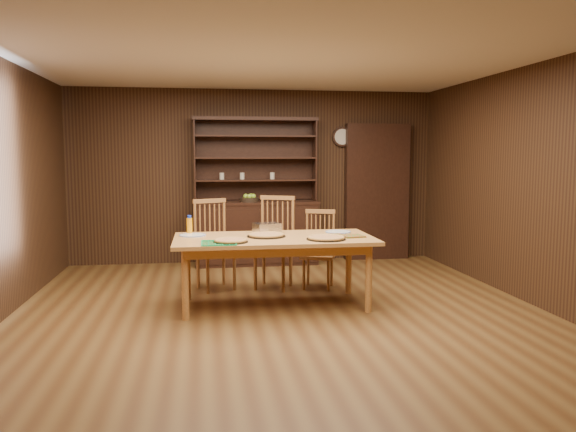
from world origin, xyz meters
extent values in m
plane|color=brown|center=(0.00, 0.00, 0.00)|extent=(6.00, 6.00, 0.00)
plane|color=silver|center=(0.00, 0.00, 2.60)|extent=(6.00, 6.00, 0.00)
plane|color=#3B2412|center=(0.00, 3.00, 1.30)|extent=(5.50, 0.00, 5.50)
plane|color=#3B2412|center=(0.00, -3.00, 1.30)|extent=(5.50, 0.00, 5.50)
plane|color=#3B2412|center=(2.75, 0.00, 1.30)|extent=(0.00, 6.00, 6.00)
cube|color=black|center=(0.00, 2.74, 0.45)|extent=(1.80, 0.50, 0.90)
cube|color=black|center=(0.00, 2.74, 0.92)|extent=(1.84, 0.52, 0.04)
cube|color=black|center=(0.00, 2.97, 1.55)|extent=(1.80, 0.02, 1.20)
cube|color=black|center=(-0.89, 2.82, 1.55)|extent=(0.02, 0.32, 1.20)
cube|color=black|center=(0.89, 2.82, 1.55)|extent=(0.02, 0.32, 1.20)
cube|color=black|center=(0.00, 2.82, 2.15)|extent=(1.84, 0.34, 0.05)
cylinder|color=#B6AE9A|center=(-0.50, 2.82, 1.31)|extent=(0.07, 0.07, 0.10)
cylinder|color=#B6AE9A|center=(-0.20, 2.82, 1.31)|extent=(0.07, 0.07, 0.10)
cube|color=black|center=(1.90, 2.90, 1.05)|extent=(1.00, 0.18, 2.10)
cylinder|color=black|center=(1.35, 2.96, 1.90)|extent=(0.30, 0.04, 0.30)
cylinder|color=beige|center=(1.35, 2.94, 1.90)|extent=(0.24, 0.01, 0.24)
cube|color=#CD8547|center=(-0.04, 0.37, 0.73)|extent=(2.12, 1.06, 0.04)
cylinder|color=#CD8547|center=(-0.97, -0.03, 0.35)|extent=(0.07, 0.07, 0.71)
cylinder|color=#CD8547|center=(-0.97, 0.78, 0.35)|extent=(0.07, 0.07, 0.71)
cylinder|color=#CD8547|center=(0.90, -0.03, 0.35)|extent=(0.07, 0.07, 0.71)
cylinder|color=#CD8547|center=(0.90, 0.78, 0.35)|extent=(0.07, 0.07, 0.71)
cube|color=#9E5E36|center=(-0.64, 1.22, 0.46)|extent=(0.57, 0.56, 0.04)
cylinder|color=#9E5E36|center=(-0.74, 1.01, 0.22)|extent=(0.04, 0.04, 0.44)
cylinder|color=#9E5E36|center=(-0.85, 1.31, 0.22)|extent=(0.04, 0.04, 0.44)
cylinder|color=#9E5E36|center=(-0.42, 1.13, 0.22)|extent=(0.04, 0.04, 0.44)
cylinder|color=#9E5E36|center=(-0.54, 1.43, 0.22)|extent=(0.04, 0.04, 0.44)
cube|color=#9E5E36|center=(-0.70, 1.39, 1.06)|extent=(0.41, 0.19, 0.05)
cube|color=#9E5E36|center=(0.06, 1.17, 0.47)|extent=(0.60, 0.59, 0.04)
cylinder|color=#9E5E36|center=(-0.17, 1.10, 0.23)|extent=(0.04, 0.04, 0.45)
cylinder|color=#9E5E36|center=(-0.04, 1.40, 0.23)|extent=(0.04, 0.04, 0.45)
cylinder|color=#9E5E36|center=(0.15, 0.95, 0.23)|extent=(0.04, 0.04, 0.45)
cylinder|color=#9E5E36|center=(0.28, 1.25, 0.23)|extent=(0.04, 0.04, 0.45)
cube|color=#9E5E36|center=(0.13, 1.34, 1.10)|extent=(0.41, 0.21, 0.05)
cube|color=#9E5E36|center=(0.60, 1.10, 0.40)|extent=(0.50, 0.49, 0.04)
cylinder|color=#9E5E36|center=(0.41, 1.02, 0.19)|extent=(0.03, 0.03, 0.38)
cylinder|color=#9E5E36|center=(0.51, 1.28, 0.19)|extent=(0.03, 0.03, 0.38)
cylinder|color=#9E5E36|center=(0.68, 0.91, 0.19)|extent=(0.03, 0.03, 0.38)
cylinder|color=#9E5E36|center=(0.79, 1.17, 0.19)|extent=(0.03, 0.03, 0.38)
cube|color=#9E5E36|center=(0.65, 1.25, 0.93)|extent=(0.36, 0.17, 0.05)
cylinder|color=black|center=(-0.51, 0.08, 0.76)|extent=(0.35, 0.35, 0.01)
cylinder|color=tan|center=(-0.51, 0.08, 0.77)|extent=(0.32, 0.32, 0.02)
torus|color=gold|center=(-0.51, 0.08, 0.77)|extent=(0.33, 0.33, 0.03)
cylinder|color=black|center=(0.48, 0.12, 0.76)|extent=(0.41, 0.41, 0.01)
cylinder|color=tan|center=(0.48, 0.12, 0.77)|extent=(0.38, 0.38, 0.02)
torus|color=gold|center=(0.48, 0.12, 0.77)|extent=(0.39, 0.39, 0.03)
cylinder|color=black|center=(-0.11, 0.42, 0.76)|extent=(0.42, 0.42, 0.01)
cylinder|color=tan|center=(-0.11, 0.42, 0.77)|extent=(0.37, 0.37, 0.02)
torus|color=gold|center=(-0.11, 0.42, 0.77)|extent=(0.38, 0.38, 0.03)
cylinder|color=white|center=(-0.90, 0.58, 0.76)|extent=(0.29, 0.29, 0.01)
torus|color=#3854AA|center=(-0.90, 0.58, 0.76)|extent=(0.29, 0.29, 0.01)
cylinder|color=white|center=(0.72, 0.60, 0.76)|extent=(0.29, 0.29, 0.01)
torus|color=#3854AA|center=(0.72, 0.60, 0.76)|extent=(0.29, 0.29, 0.01)
cube|color=white|center=(-0.07, 0.71, 0.81)|extent=(0.33, 0.28, 0.11)
cylinder|color=#FF9A0D|center=(-0.93, 0.72, 0.84)|extent=(0.06, 0.06, 0.18)
cylinder|color=#1632B7|center=(-0.93, 0.72, 0.95)|extent=(0.04, 0.04, 0.03)
cube|color=#A42012|center=(0.80, 0.27, 0.76)|extent=(0.25, 0.25, 0.02)
cube|color=#A42012|center=(0.62, 0.37, 0.76)|extent=(0.21, 0.21, 0.01)
cylinder|color=black|center=(-0.11, 2.69, 0.97)|extent=(0.28, 0.28, 0.06)
sphere|color=#9FCF37|center=(-0.16, 2.69, 1.02)|extent=(0.08, 0.08, 0.08)
sphere|color=#9FCF37|center=(-0.08, 2.72, 1.02)|extent=(0.08, 0.08, 0.08)
sphere|color=#9FCF37|center=(-0.11, 2.64, 1.02)|extent=(0.08, 0.08, 0.08)
sphere|color=#9FCF37|center=(-0.05, 2.67, 1.02)|extent=(0.08, 0.08, 0.08)
camera|label=1|loc=(-0.78, -5.52, 1.63)|focal=35.00mm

